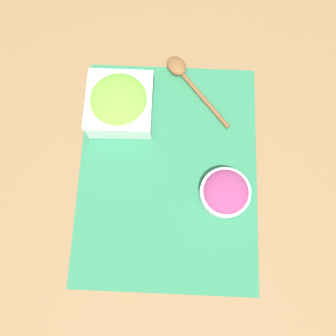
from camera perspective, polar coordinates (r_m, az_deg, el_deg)
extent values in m
plane|color=olive|center=(0.85, 0.00, -0.55)|extent=(3.00, 3.00, 0.00)
cube|color=#2D7A51|center=(0.85, 0.00, -0.52)|extent=(0.60, 0.46, 0.00)
cube|color=white|center=(0.88, -8.29, 10.78)|extent=(0.17, 0.17, 0.06)
cube|color=white|center=(0.85, -8.62, 11.73)|extent=(0.17, 0.17, 0.00)
ellipsoid|color=#6BAD38|center=(0.85, -8.60, 11.67)|extent=(0.15, 0.15, 0.04)
cylinder|color=silver|center=(0.83, 9.82, -4.32)|extent=(0.12, 0.12, 0.04)
torus|color=silver|center=(0.81, 10.03, -4.10)|extent=(0.12, 0.12, 0.01)
ellipsoid|color=#93386B|center=(0.81, 10.03, -4.10)|extent=(0.11, 0.11, 0.04)
cylinder|color=brown|center=(0.91, 6.21, 11.94)|extent=(0.17, 0.14, 0.01)
ellipsoid|color=brown|center=(0.95, 1.50, 17.34)|extent=(0.08, 0.08, 0.03)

